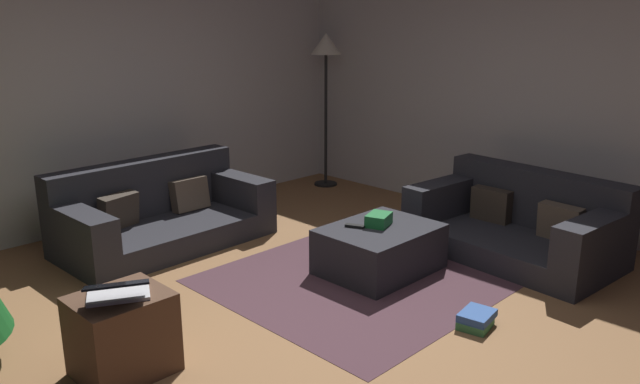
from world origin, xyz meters
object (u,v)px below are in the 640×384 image
at_px(couch_left, 159,214).
at_px(laptop, 118,291).
at_px(side_table, 122,334).
at_px(couch_right, 520,224).
at_px(tv_remote, 355,226).
at_px(book_stack, 476,319).
at_px(corner_lamp, 326,56).
at_px(gift_box, 379,220).
at_px(ottoman, 380,249).

relative_size(couch_left, laptop, 3.80).
distance_m(couch_left, side_table, 2.21).
distance_m(couch_left, couch_right, 3.23).
bearing_deg(side_table, tv_remote, 1.73).
bearing_deg(laptop, tv_remote, 3.08).
height_order(side_table, book_stack, side_table).
bearing_deg(corner_lamp, gift_box, -126.43).
bearing_deg(couch_left, corner_lamp, -173.36).
xyz_separation_m(tv_remote, side_table, (-2.07, -0.06, -0.14)).
bearing_deg(couch_left, tv_remote, 112.55).
distance_m(couch_left, gift_box, 2.05).
bearing_deg(gift_box, couch_left, 117.10).
distance_m(ottoman, corner_lamp, 3.08).
bearing_deg(side_table, laptop, -117.70).
bearing_deg(side_table, ottoman, -2.03).
relative_size(couch_right, ottoman, 1.93).
distance_m(couch_right, laptop, 3.48).
height_order(ottoman, gift_box, gift_box).
relative_size(couch_left, corner_lamp, 1.02).
distance_m(gift_box, book_stack, 1.22).
height_order(gift_box, tv_remote, gift_box).
height_order(couch_left, gift_box, couch_left).
relative_size(side_table, laptop, 1.05).
bearing_deg(corner_lamp, couch_right, -99.32).
relative_size(book_stack, corner_lamp, 0.16).
xyz_separation_m(tv_remote, corner_lamp, (1.78, 2.08, 1.18)).
xyz_separation_m(couch_right, side_table, (-3.39, 0.69, -0.03)).
height_order(gift_box, book_stack, gift_box).
bearing_deg(couch_left, gift_box, 115.79).
relative_size(couch_left, side_table, 3.61).
xyz_separation_m(ottoman, laptop, (-2.24, 0.03, 0.35)).
bearing_deg(ottoman, book_stack, -104.92).
xyz_separation_m(laptop, book_stack, (1.96, -1.11, -0.49)).
xyz_separation_m(couch_left, tv_remote, (0.76, -1.72, 0.11)).
distance_m(side_table, book_stack, 2.26).
height_order(gift_box, laptop, laptop).
bearing_deg(laptop, book_stack, -29.49).
relative_size(tv_remote, laptop, 0.32).
distance_m(couch_right, corner_lamp, 3.14).
bearing_deg(book_stack, ottoman, 75.08).
distance_m(couch_right, ottoman, 1.32).
height_order(tv_remote, side_table, side_table).
bearing_deg(gift_box, book_stack, -105.66).
relative_size(couch_right, corner_lamp, 0.97).
bearing_deg(ottoman, couch_right, -27.51).
bearing_deg(laptop, ottoman, -0.72).
bearing_deg(tv_remote, couch_left, 89.64).
bearing_deg(gift_box, couch_right, -29.51).
bearing_deg(ottoman, laptop, 179.28).
relative_size(tv_remote, side_table, 0.31).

